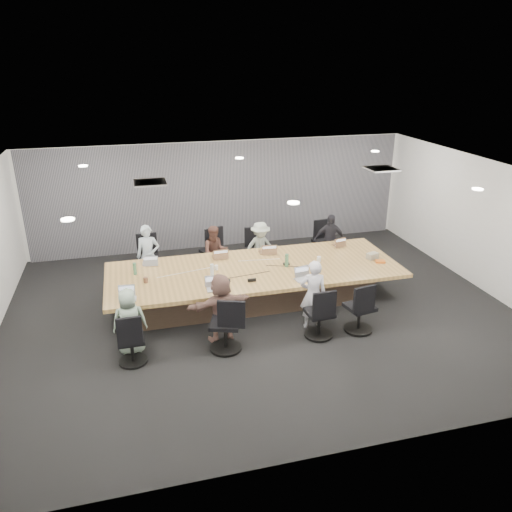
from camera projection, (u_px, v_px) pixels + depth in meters
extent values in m
cube|color=black|center=(261.00, 311.00, 10.11)|extent=(10.00, 8.00, 0.00)
cube|color=white|center=(262.00, 175.00, 9.06)|extent=(10.00, 8.00, 0.00)
cube|color=silver|center=(221.00, 194.00, 13.17)|extent=(10.00, 0.00, 2.80)
cube|color=silver|center=(349.00, 361.00, 6.00)|extent=(10.00, 0.00, 2.80)
cube|color=silver|center=(484.00, 226.00, 10.76)|extent=(0.00, 8.00, 2.80)
cube|color=slate|center=(222.00, 195.00, 13.10)|extent=(9.80, 0.04, 2.80)
cube|color=brown|center=(255.00, 286.00, 10.43)|extent=(4.80, 1.40, 0.66)
cube|color=tan|center=(255.00, 270.00, 10.29)|extent=(6.00, 2.20, 0.08)
imported|color=#ADBFCE|center=(148.00, 256.00, 11.01)|extent=(0.55, 0.40, 1.40)
cube|color=#B2B2B7|center=(150.00, 263.00, 10.50)|extent=(0.32, 0.24, 0.02)
imported|color=brown|center=(216.00, 253.00, 11.39)|extent=(0.63, 0.50, 1.26)
cube|color=#8C6647|center=(220.00, 256.00, 10.86)|extent=(0.34, 0.24, 0.02)
imported|color=#959F95|center=(260.00, 248.00, 11.64)|extent=(0.87, 0.58, 1.26)
cube|color=#8C6647|center=(267.00, 252.00, 11.11)|extent=(0.36, 0.27, 0.02)
imported|color=#24242B|center=(329.00, 241.00, 12.04)|extent=(0.82, 0.49, 1.32)
cube|color=#8C6647|center=(339.00, 245.00, 11.52)|extent=(0.31, 0.24, 0.02)
imported|color=#8FA894|center=(130.00, 321.00, 8.51)|extent=(0.59, 0.39, 1.20)
cube|color=#B2B2B7|center=(128.00, 299.00, 8.95)|extent=(0.31, 0.22, 0.02)
imported|color=#845E54|center=(221.00, 308.00, 8.87)|extent=(1.24, 0.57, 1.29)
cube|color=#B2B2B7|center=(215.00, 289.00, 9.33)|extent=(0.32, 0.23, 0.02)
imported|color=silver|center=(313.00, 295.00, 9.27)|extent=(0.56, 0.44, 1.37)
cube|color=#B2B2B7|center=(303.00, 279.00, 9.74)|extent=(0.34, 0.26, 0.02)
cylinder|color=#457955|center=(135.00, 269.00, 9.94)|extent=(0.09, 0.09, 0.25)
cylinder|color=#457955|center=(287.00, 260.00, 10.31)|extent=(0.10, 0.10, 0.28)
cylinder|color=silver|center=(212.00, 270.00, 9.89)|extent=(0.08, 0.08, 0.25)
cylinder|color=white|center=(216.00, 268.00, 10.19)|extent=(0.09, 0.09, 0.10)
cylinder|color=white|center=(319.00, 259.00, 10.60)|extent=(0.11, 0.11, 0.11)
cylinder|color=brown|center=(146.00, 280.00, 9.61)|extent=(0.09, 0.09, 0.10)
cube|color=black|center=(227.00, 281.00, 9.68)|extent=(0.15, 0.11, 0.03)
cube|color=black|center=(286.00, 264.00, 10.46)|extent=(0.15, 0.11, 0.03)
cube|color=black|center=(252.00, 280.00, 9.66)|extent=(0.17, 0.04, 0.06)
cube|color=gray|center=(372.00, 256.00, 10.73)|extent=(0.28, 0.21, 0.13)
cube|color=orange|center=(380.00, 261.00, 10.55)|extent=(0.23, 0.19, 0.04)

